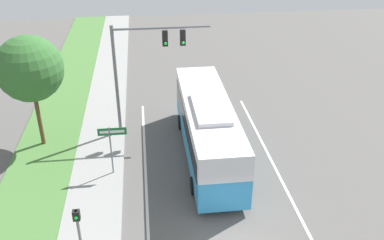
{
  "coord_description": "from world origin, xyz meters",
  "views": [
    {
      "loc": [
        -3.37,
        -12.67,
        13.67
      ],
      "look_at": [
        -0.75,
        9.07,
        1.86
      ],
      "focal_mm": 40.0,
      "sensor_mm": 36.0,
      "label": 1
    }
  ],
  "objects_px": {
    "signal_gantry": "(142,59)",
    "street_sign": "(112,141)",
    "pedestrian_signal": "(78,227)",
    "bus": "(208,126)"
  },
  "relations": [
    {
      "from": "signal_gantry",
      "to": "street_sign",
      "type": "distance_m",
      "value": 5.6
    },
    {
      "from": "pedestrian_signal",
      "to": "signal_gantry",
      "type": "bearing_deg",
      "value": 74.76
    },
    {
      "from": "bus",
      "to": "signal_gantry",
      "type": "bearing_deg",
      "value": 136.79
    },
    {
      "from": "signal_gantry",
      "to": "pedestrian_signal",
      "type": "height_order",
      "value": "signal_gantry"
    },
    {
      "from": "signal_gantry",
      "to": "pedestrian_signal",
      "type": "distance_m",
      "value": 11.42
    },
    {
      "from": "bus",
      "to": "pedestrian_signal",
      "type": "relative_size",
      "value": 4.03
    },
    {
      "from": "signal_gantry",
      "to": "bus",
      "type": "bearing_deg",
      "value": -43.21
    },
    {
      "from": "signal_gantry",
      "to": "street_sign",
      "type": "height_order",
      "value": "signal_gantry"
    },
    {
      "from": "signal_gantry",
      "to": "street_sign",
      "type": "relative_size",
      "value": 2.39
    },
    {
      "from": "pedestrian_signal",
      "to": "street_sign",
      "type": "height_order",
      "value": "street_sign"
    }
  ]
}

